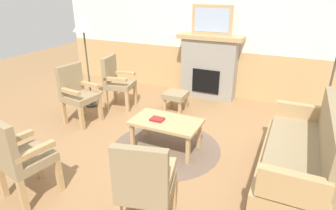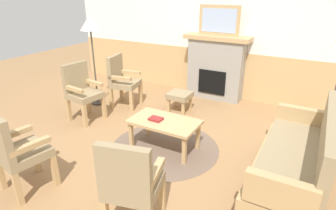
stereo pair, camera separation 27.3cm
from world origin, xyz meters
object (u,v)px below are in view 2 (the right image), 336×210
framed_picture (219,20)px  armchair_by_window_left (82,89)px  couch (295,159)px  armchair_near_fireplace (122,79)px  armchair_front_left (131,182)px  floor_lamp_by_chairs (90,29)px  coffee_table (164,124)px  fireplace (216,67)px  footstool (180,97)px  book_on_table (156,119)px  armchair_front_center (15,149)px

framed_picture → armchair_by_window_left: bearing=-127.9°
couch → armchair_by_window_left: 3.44m
armchair_near_fireplace → armchair_front_left: size_ratio=1.00×
floor_lamp_by_chairs → couch: bearing=-13.4°
coffee_table → floor_lamp_by_chairs: floor_lamp_by_chairs is taller
fireplace → footstool: (-0.31, -0.99, -0.37)m
armchair_near_fireplace → fireplace: bearing=42.5°
armchair_by_window_left → floor_lamp_by_chairs: (-0.27, 0.64, 0.91)m
armchair_by_window_left → coffee_table: bearing=-6.1°
book_on_table → armchair_front_center: bearing=-118.9°
book_on_table → armchair_by_window_left: 1.63m
framed_picture → armchair_front_left: framed_picture is taller
framed_picture → book_on_table: (-0.02, -2.32, -1.10)m
armchair_front_left → armchair_by_window_left: bearing=143.9°
book_on_table → floor_lamp_by_chairs: 2.30m
framed_picture → armchair_front_center: (-0.86, -3.84, -1.02)m
framed_picture → couch: 3.17m
floor_lamp_by_chairs → armchair_by_window_left: bearing=-66.9°
coffee_table → book_on_table: (-0.11, -0.04, 0.07)m
fireplace → framed_picture: 0.91m
book_on_table → armchair_by_window_left: (-1.61, 0.22, 0.08)m
armchair_front_center → book_on_table: bearing=61.1°
book_on_table → floor_lamp_by_chairs: floor_lamp_by_chairs is taller
floor_lamp_by_chairs → book_on_table: bearing=-24.6°
couch → coffee_table: couch is taller
coffee_table → armchair_front_center: armchair_front_center is taller
coffee_table → footstool: (-0.41, 1.29, -0.10)m
coffee_table → armchair_near_fireplace: bearing=146.4°
framed_picture → floor_lamp_by_chairs: size_ratio=0.48×
armchair_front_left → armchair_front_center: (-1.41, -0.15, 0.00)m
coffee_table → armchair_near_fireplace: (-1.50, 1.00, 0.15)m
framed_picture → fireplace: bearing=-90.0°
fireplace → coffee_table: bearing=-87.5°
fireplace → coffee_table: size_ratio=1.35×
fireplace → armchair_front_left: (0.56, -3.69, -0.11)m
fireplace → armchair_by_window_left: bearing=-127.9°
coffee_table → footstool: size_ratio=2.40×
framed_picture → armchair_front_center: 4.07m
book_on_table → armchair_near_fireplace: size_ratio=0.19×
armchair_near_fireplace → armchair_front_left: (1.96, -2.41, 0.00)m
couch → book_on_table: 1.82m
framed_picture → armchair_front_center: bearing=-102.6°
armchair_front_left → book_on_table: bearing=112.7°
couch → coffee_table: 1.70m
framed_picture → floor_lamp_by_chairs: (-1.90, -1.46, -0.11)m
framed_picture → book_on_table: size_ratio=4.41×
armchair_front_center → floor_lamp_by_chairs: (-1.04, 2.39, 0.91)m
armchair_by_window_left → floor_lamp_by_chairs: bearing=113.1°
fireplace → armchair_by_window_left: fireplace is taller
armchair_front_center → footstool: bearing=79.2°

